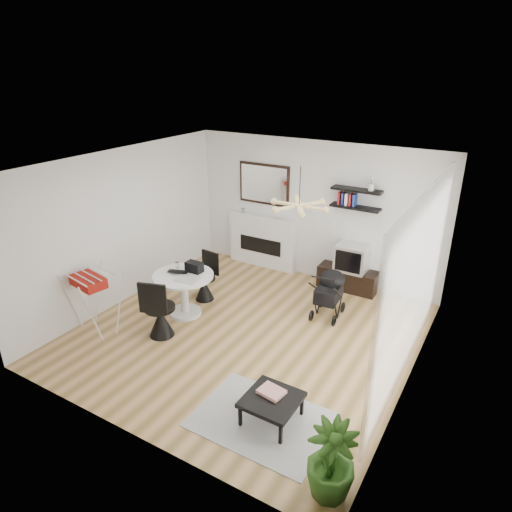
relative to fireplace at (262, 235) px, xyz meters
The scene contains 25 objects.
floor 2.75m from the fireplace, 65.59° to the right, with size 5.00×5.00×0.00m, color olive.
ceiling 3.34m from the fireplace, 65.59° to the right, with size 5.00×5.00×0.00m, color white.
wall_back 1.29m from the fireplace, ahead, with size 5.00×5.00×0.00m, color white.
wall_left 2.88m from the fireplace, 120.01° to the right, with size 5.00×5.00×0.00m, color white.
wall_right 4.39m from the fireplace, 33.95° to the right, with size 5.00×5.00×0.00m, color white.
sheer_curtain 4.20m from the fireplace, 32.43° to the right, with size 0.04×3.60×2.60m, color white.
fireplace is the anchor object (origin of this frame).
shelf_lower 2.15m from the fireplace, ahead, with size 0.90×0.25×0.04m, color black.
shelf_upper 2.30m from the fireplace, ahead, with size 0.90×0.25×0.04m, color black.
pendant_lamp 3.15m from the fireplace, 49.71° to the right, with size 0.90×0.90×0.10m, color #D7BD71, non-canonical shape.
tv_console 2.00m from the fireplace, ahead, with size 1.11×0.39×0.42m, color black.
crt_tv 2.00m from the fireplace, ahead, with size 0.57×0.50×0.50m.
dining_table 2.45m from the fireplace, 92.89° to the right, with size 1.02×1.02×0.74m.
laptop 2.48m from the fireplace, 95.25° to the right, with size 0.35×0.23×0.03m, color black.
black_bag 2.24m from the fireplace, 90.90° to the right, with size 0.29×0.17×0.17m, color black.
newspaper 2.53m from the fireplace, 88.87° to the right, with size 0.37×0.30×0.01m, color silver.
drinking_glass 2.30m from the fireplace, 99.59° to the right, with size 0.06×0.06×0.10m, color white.
chair_far 1.87m from the fireplace, 94.87° to the right, with size 0.42×0.44×0.88m.
chair_near 3.18m from the fireplace, 90.44° to the right, with size 0.53×0.54×1.01m.
drying_rack 3.69m from the fireplace, 105.95° to the right, with size 0.77×0.74×1.00m.
stroller 2.35m from the fireplace, 31.13° to the right, with size 0.48×0.74×0.88m.
rug 4.62m from the fireplace, 60.24° to the right, with size 1.61×1.16×0.01m, color #B0B0B0.
coffee_table 4.58m from the fireplace, 58.76° to the right, with size 0.64×0.64×0.33m.
magazines 4.49m from the fireplace, 58.76° to the right, with size 0.30×0.23×0.04m, color #DE4437.
potted_plant 5.62m from the fireplace, 53.35° to the right, with size 0.49×0.49×0.87m, color #2C5919.
Camera 1 is at (3.29, -5.27, 4.00)m, focal length 32.00 mm.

